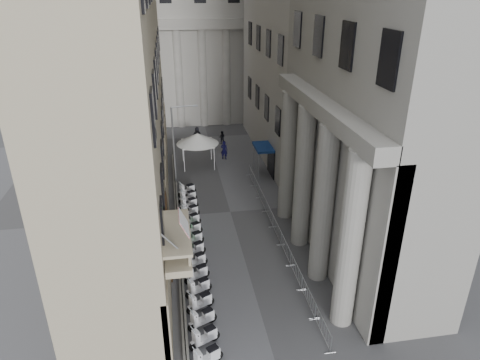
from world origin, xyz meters
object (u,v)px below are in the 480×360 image
at_px(security_tent, 198,139).
at_px(street_lamp, 176,140).
at_px(pedestrian_a, 224,150).
at_px(pedestrian_b, 222,137).
at_px(info_kiosk, 182,228).

bearing_deg(security_tent, street_lamp, -116.04).
xyz_separation_m(street_lamp, pedestrian_a, (4.95, 5.67, -3.35)).
xyz_separation_m(street_lamp, pedestrian_b, (5.32, 10.48, -3.59)).
height_order(security_tent, info_kiosk, security_tent).
bearing_deg(pedestrian_b, pedestrian_a, 99.67).
bearing_deg(info_kiosk, pedestrian_a, 81.29).
relative_size(info_kiosk, pedestrian_a, 0.85).
height_order(security_tent, street_lamp, street_lamp).
distance_m(street_lamp, pedestrian_b, 12.29).
relative_size(street_lamp, pedestrian_b, 4.76).
height_order(security_tent, pedestrian_b, security_tent).
bearing_deg(pedestrian_b, info_kiosk, 88.74).
bearing_deg(info_kiosk, security_tent, 90.68).
xyz_separation_m(info_kiosk, pedestrian_a, (5.04, 14.97, 0.14)).
xyz_separation_m(security_tent, info_kiosk, (-2.21, -13.66, -2.00)).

